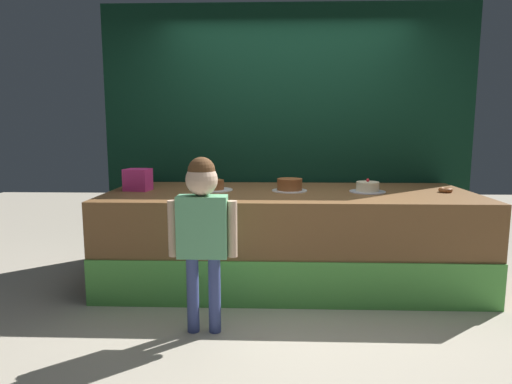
# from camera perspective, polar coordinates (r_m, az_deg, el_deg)

# --- Properties ---
(ground_plane) EXTENTS (12.00, 12.00, 0.00)m
(ground_plane) POSITION_cam_1_polar(r_m,az_deg,el_deg) (3.59, 4.66, -14.74)
(ground_plane) COLOR #BCB29E
(stage_platform) EXTENTS (3.26, 1.31, 0.83)m
(stage_platform) POSITION_cam_1_polar(r_m,az_deg,el_deg) (4.06, 4.31, -5.78)
(stage_platform) COLOR brown
(stage_platform) RESTS_ON ground_plane
(curtain_backdrop) EXTENTS (3.83, 0.08, 2.65)m
(curtain_backdrop) POSITION_cam_1_polar(r_m,az_deg,el_deg) (4.69, 4.07, 7.38)
(curtain_backdrop) COLOR black
(curtain_backdrop) RESTS_ON ground_plane
(child_figure) EXTENTS (0.47, 0.22, 1.22)m
(child_figure) POSITION_cam_1_polar(r_m,az_deg,el_deg) (2.98, -6.96, -3.75)
(child_figure) COLOR #3F4C8C
(child_figure) RESTS_ON ground_plane
(pink_box) EXTENTS (0.24, 0.21, 0.20)m
(pink_box) POSITION_cam_1_polar(r_m,az_deg,el_deg) (4.16, -15.06, 1.55)
(pink_box) COLOR #E23387
(pink_box) RESTS_ON stage_platform
(donut) EXTENTS (0.12, 0.12, 0.04)m
(donut) POSITION_cam_1_polar(r_m,az_deg,el_deg) (4.26, 23.35, 0.23)
(donut) COLOR brown
(donut) RESTS_ON stage_platform
(cake_left) EXTENTS (0.35, 0.35, 0.10)m
(cake_left) POSITION_cam_1_polar(r_m,az_deg,el_deg) (4.05, -5.49, 0.77)
(cake_left) COLOR white
(cake_left) RESTS_ON stage_platform
(cake_center) EXTENTS (0.32, 0.32, 0.11)m
(cake_center) POSITION_cam_1_polar(r_m,az_deg,el_deg) (3.99, 4.37, 0.87)
(cake_center) COLOR white
(cake_center) RESTS_ON stage_platform
(cake_right) EXTENTS (0.32, 0.32, 0.12)m
(cake_right) POSITION_cam_1_polar(r_m,az_deg,el_deg) (4.04, 14.25, 0.56)
(cake_right) COLOR silver
(cake_right) RESTS_ON stage_platform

